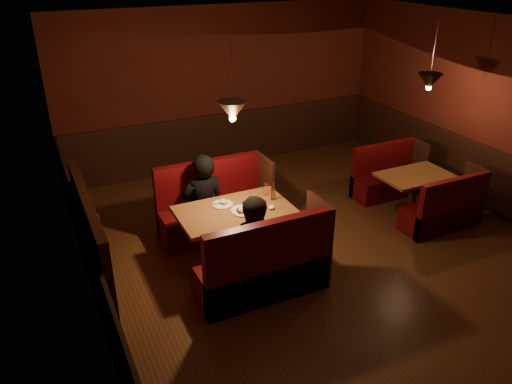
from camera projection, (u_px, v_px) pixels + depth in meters
name	position (u px, v px, depth m)	size (l,w,h in m)	color
room	(309.00, 184.00, 6.28)	(6.02, 7.02, 2.92)	#4E2B15
main_table	(236.00, 221.00, 6.35)	(1.44, 0.87, 1.01)	brown
main_bench_far	(215.00, 211.00, 7.13)	(1.58, 0.56, 1.08)	#400906
main_bench_near	(265.00, 271.00, 5.81)	(1.58, 0.56, 1.08)	#400906
second_table	(414.00, 184.00, 7.69)	(1.10, 0.70, 0.62)	brown
second_bench_far	(387.00, 179.00, 8.31)	(1.21, 0.45, 0.87)	#400906
second_bench_near	(445.00, 212.00, 7.25)	(1.21, 0.45, 0.87)	#400906
diner_a	(203.00, 187.00, 6.74)	(0.60, 0.39, 1.65)	black
diner_b	(258.00, 231.00, 5.78)	(0.75, 0.58, 1.54)	black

